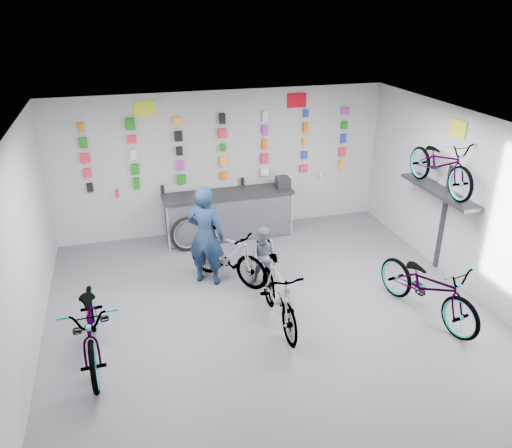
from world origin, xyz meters
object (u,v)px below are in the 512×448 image
object	(u,v)px
counter	(229,216)
bike_service	(227,255)
bike_right	(428,286)
customer	(265,257)
bike_center	(279,295)
bike_left	(92,324)
clerk	(206,236)

from	to	relation	value
counter	bike_service	bearing A→B (deg)	-103.64
bike_right	customer	size ratio (longest dim) A/B	1.82
bike_center	bike_service	xyz separation A→B (m)	(-0.47, 1.49, -0.02)
counter	bike_right	bearing A→B (deg)	-57.20
bike_service	counter	bearing A→B (deg)	35.95
bike_center	bike_right	distance (m)	2.37
bike_left	bike_right	size ratio (longest dim) A/B	1.03
bike_center	bike_service	world-z (taller)	bike_center
bike_center	bike_service	bearing A→B (deg)	108.27
bike_service	clerk	distance (m)	0.54
counter	customer	world-z (taller)	customer
counter	bike_center	size ratio (longest dim) A/B	1.54
bike_left	clerk	size ratio (longest dim) A/B	1.15
bike_right	bike_service	xyz separation A→B (m)	(-2.80, 1.90, -0.03)
bike_right	bike_service	distance (m)	3.39
bike_center	clerk	distance (m)	1.80
counter	bike_center	world-z (taller)	bike_center
bike_left	counter	bearing A→B (deg)	48.33
bike_center	bike_right	size ratio (longest dim) A/B	0.86
counter	bike_right	distance (m)	4.37
clerk	bike_center	bearing A→B (deg)	149.28
customer	bike_right	bearing A→B (deg)	-9.30
counter	customer	bearing A→B (deg)	-85.67
bike_right	clerk	xyz separation A→B (m)	(-3.16, 1.97, 0.37)
bike_center	clerk	xyz separation A→B (m)	(-0.82, 1.56, 0.38)
clerk	customer	xyz separation A→B (m)	(0.95, -0.41, -0.35)
customer	bike_service	bearing A→B (deg)	176.30
bike_left	bike_service	xyz separation A→B (m)	(2.27, 1.53, -0.04)
counter	bike_center	bearing A→B (deg)	-89.38
bike_left	bike_center	xyz separation A→B (m)	(2.73, 0.04, -0.02)
counter	bike_left	xyz separation A→B (m)	(-2.70, -3.30, 0.06)
clerk	bike_service	bearing A→B (deg)	-159.36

